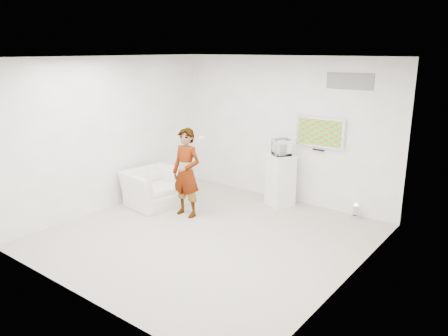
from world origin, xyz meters
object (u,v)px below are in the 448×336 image
Objects in this scene: person at (186,173)px; floor_uplight at (356,211)px; tv at (320,132)px; armchair at (154,187)px; pedestal at (280,180)px.

person is 3.31m from floor_uplight.
tv reaches higher than armchair.
tv is 1.66m from floor_uplight.
tv is 0.88× the size of armchair.
person reaches higher than floor_uplight.
person is 1.51× the size of armchair.
floor_uplight is at bearing 8.87° from pedestal.
floor_uplight is (1.53, 0.24, -0.39)m from pedestal.
pedestal is at bearing 53.00° from person.
person is at bearing -124.73° from pedestal.
floor_uplight is (0.87, -0.10, -1.41)m from tv.
armchair is (-2.73, -1.92, -1.18)m from tv.
floor_uplight is at bearing -6.68° from tv.
pedestal is at bearing -171.13° from floor_uplight.
tv is at bearing 45.35° from person.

